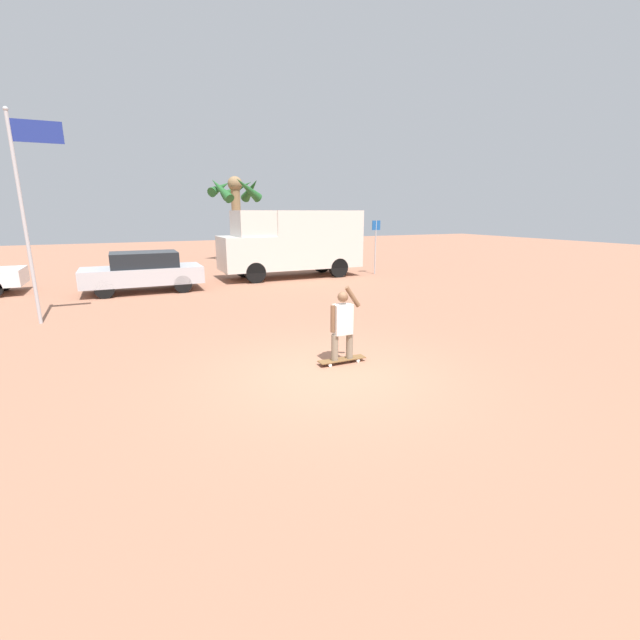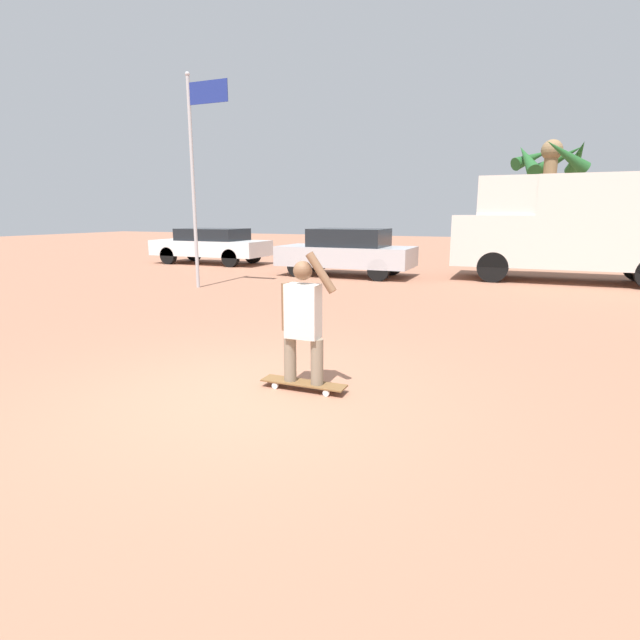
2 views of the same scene
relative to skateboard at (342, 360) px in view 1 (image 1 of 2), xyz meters
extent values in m
plane|color=#A36B51|center=(-0.48, -0.44, -0.07)|extent=(80.00, 80.00, 0.00)
cube|color=brown|center=(0.00, 0.00, 0.01)|extent=(0.98, 0.23, 0.02)
cylinder|color=white|center=(-0.31, -0.09, -0.04)|extent=(0.07, 0.03, 0.07)
cylinder|color=white|center=(-0.31, 0.09, -0.04)|extent=(0.07, 0.03, 0.07)
cylinder|color=white|center=(0.31, -0.09, -0.04)|extent=(0.07, 0.03, 0.07)
cylinder|color=white|center=(0.31, 0.09, -0.04)|extent=(0.07, 0.03, 0.07)
cylinder|color=gray|center=(-0.16, 0.00, 0.27)|extent=(0.14, 0.14, 0.51)
cylinder|color=gray|center=(0.16, 0.00, 0.27)|extent=(0.14, 0.14, 0.51)
cube|color=silver|center=(0.00, 0.00, 0.83)|extent=(0.36, 0.22, 0.59)
sphere|color=brown|center=(0.00, 0.00, 1.27)|extent=(0.21, 0.21, 0.21)
cylinder|color=brown|center=(-0.21, 0.00, 0.86)|extent=(0.09, 0.09, 0.53)
cylinder|color=brown|center=(0.21, 0.00, 1.26)|extent=(0.35, 0.09, 0.44)
cylinder|color=black|center=(1.29, 10.33, 0.36)|extent=(0.87, 0.28, 0.87)
cylinder|color=black|center=(1.29, 12.15, 0.36)|extent=(0.87, 0.28, 0.87)
cylinder|color=black|center=(5.23, 10.33, 0.36)|extent=(0.87, 0.28, 0.87)
cylinder|color=black|center=(5.23, 12.15, 0.36)|extent=(0.87, 0.28, 0.87)
cube|color=silver|center=(1.19, 11.24, 1.09)|extent=(2.22, 2.10, 1.46)
cube|color=black|center=(0.75, 11.24, 1.39)|extent=(0.04, 1.79, 0.73)
cube|color=silver|center=(4.37, 11.24, 1.64)|extent=(4.13, 2.10, 2.55)
cube|color=silver|center=(1.52, 11.24, 2.37)|extent=(1.56, 1.93, 1.08)
cylinder|color=black|center=(-4.42, 9.28, 0.25)|extent=(0.65, 0.22, 0.65)
cylinder|color=black|center=(-4.42, 10.88, 0.25)|extent=(0.65, 0.22, 0.65)
cylinder|color=black|center=(-1.81, 9.28, 0.25)|extent=(0.65, 0.22, 0.65)
cylinder|color=black|center=(-1.81, 10.88, 0.25)|extent=(0.65, 0.22, 0.65)
cube|color=#BCBCC1|center=(-3.12, 10.08, 0.56)|extent=(4.22, 1.82, 0.61)
cube|color=black|center=(-3.01, 10.08, 1.14)|extent=(2.32, 1.60, 0.55)
cylinder|color=black|center=(-7.98, 12.61, 0.26)|extent=(0.67, 0.22, 0.67)
cylinder|color=#8E704C|center=(2.76, 19.01, 2.20)|extent=(0.54, 0.54, 4.54)
sphere|color=#8E704C|center=(2.76, 19.01, 4.47)|extent=(0.86, 0.86, 0.86)
cone|color=#235B28|center=(3.76, 19.17, 4.17)|extent=(0.87, 2.10, 1.48)
cone|color=#235B28|center=(3.11, 19.96, 4.20)|extent=(2.13, 1.25, 1.40)
cone|color=#235B28|center=(2.05, 19.73, 4.27)|extent=(1.89, 1.88, 1.19)
cone|color=#235B28|center=(1.83, 18.63, 4.13)|extent=(1.28, 2.06, 1.60)
cone|color=#235B28|center=(3.28, 18.14, 4.16)|extent=(2.04, 1.52, 1.51)
cylinder|color=#B7B7BC|center=(-5.93, 6.18, 2.56)|extent=(0.09, 0.09, 5.26)
sphere|color=#B7B7BC|center=(-5.93, 6.18, 5.24)|extent=(0.12, 0.12, 0.12)
cube|color=navy|center=(-5.33, 6.18, 4.78)|extent=(1.10, 0.02, 0.52)
cylinder|color=#B7B7BC|center=(7.30, 10.53, 1.19)|extent=(0.06, 0.06, 2.53)
cube|color=#19519E|center=(7.30, 10.51, 2.23)|extent=(0.44, 0.02, 0.44)
camera|label=1|loc=(-3.77, -7.10, 2.85)|focal=24.00mm
camera|label=2|loc=(2.22, -4.84, 1.86)|focal=28.00mm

